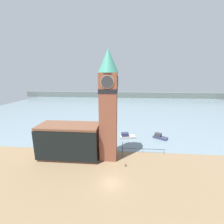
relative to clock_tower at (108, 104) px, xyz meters
name	(u,v)px	position (x,y,z in m)	size (l,w,h in m)	color
ground_plane	(111,183)	(1.36, -8.97, -13.04)	(160.00, 160.00, 0.00)	#846B4C
water	(121,106)	(1.36, 63.22, -13.04)	(160.00, 120.00, 0.00)	gray
far_shoreline	(122,95)	(1.36, 103.22, -10.54)	(180.00, 3.00, 5.00)	slate
pier_railing	(143,149)	(8.46, 2.97, -12.09)	(11.15, 0.08, 1.09)	#232328
clock_tower	(108,104)	(0.00, 0.00, 0.00)	(4.35, 4.35, 24.61)	brown
pier_building	(70,141)	(-9.38, -0.23, -9.02)	(14.25, 6.54, 8.02)	brown
boat_near	(127,136)	(4.43, 12.04, -12.42)	(5.13, 3.00, 1.75)	#B7B2A8
boat_far	(160,137)	(14.74, 12.58, -12.46)	(4.61, 3.96, 1.63)	#333856
mooring_bollard_near	(126,165)	(4.05, -3.42, -12.71)	(0.35, 0.35, 0.63)	brown
lamp_post	(123,147)	(3.28, 0.45, -10.38)	(0.32, 0.32, 3.79)	black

